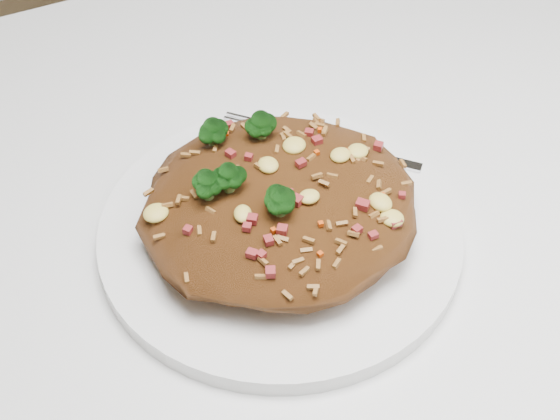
% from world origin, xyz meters
% --- Properties ---
extents(dining_table, '(1.20, 0.80, 0.75)m').
position_xyz_m(dining_table, '(0.00, 0.00, 0.66)').
color(dining_table, silver).
rests_on(dining_table, ground).
extents(plate, '(0.25, 0.25, 0.01)m').
position_xyz_m(plate, '(0.12, 0.02, 0.76)').
color(plate, white).
rests_on(plate, dining_table).
extents(fried_rice, '(0.19, 0.18, 0.06)m').
position_xyz_m(fried_rice, '(0.12, 0.02, 0.79)').
color(fried_rice, brown).
rests_on(fried_rice, plate).
extents(fork, '(0.12, 0.13, 0.00)m').
position_xyz_m(fork, '(0.19, 0.08, 0.77)').
color(fork, silver).
rests_on(fork, plate).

